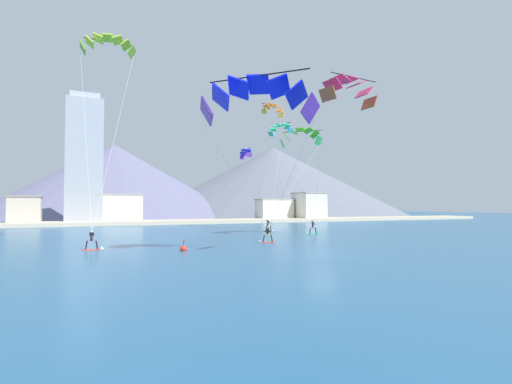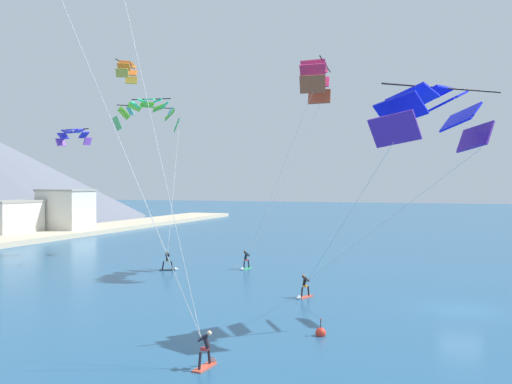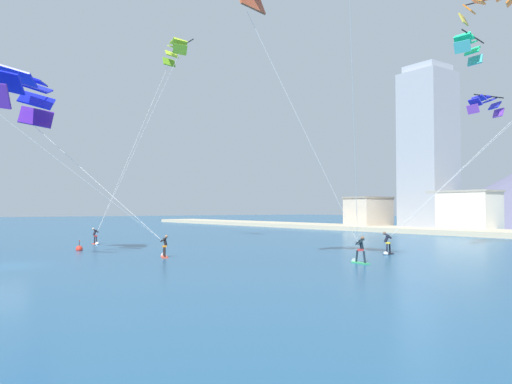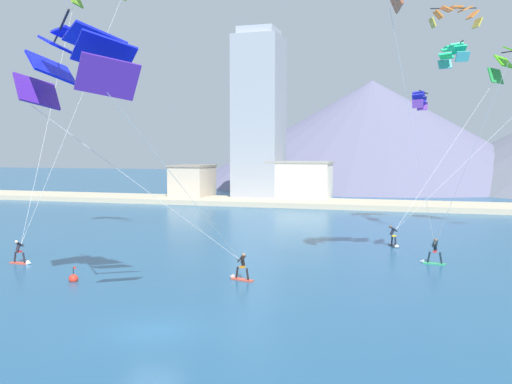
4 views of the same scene
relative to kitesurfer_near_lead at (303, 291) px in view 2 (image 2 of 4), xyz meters
The scene contains 14 objects.
ground_plane 10.31m from the kitesurfer_near_lead, 92.47° to the right, with size 400.00×400.00×0.00m, color #23567F.
kitesurfer_near_lead is the anchor object (origin of this frame).
kitesurfer_near_trail 15.77m from the kitesurfer_near_lead, behind, with size 1.77×0.62×1.72m.
kitesurfer_mid_center 13.89m from the kitesurfer_near_lead, 37.43° to the left, with size 1.78×0.72×1.82m.
kitesurfer_far_left 16.83m from the kitesurfer_near_lead, 61.16° to the left, with size 1.06×1.76×1.81m.
parafoil_kite_near_lead 15.22m from the kitesurfer_near_lead, 120.09° to the right, with size 9.41×12.11×12.03m.
parafoil_kite_mid_center 21.07m from the kitesurfer_near_lead, ahead, with size 8.02×7.82×17.39m.
parafoil_kite_far_left 33.40m from the kitesurfer_near_lead, 51.23° to the left, with size 13.65×11.54×15.74m.
parafoil_kite_distant_high_outer 31.77m from the kitesurfer_near_lead, 60.15° to the left, with size 4.59×2.61×1.89m.
parafoil_kite_distant_low_drift 30.65m from the kitesurfer_near_lead, 69.90° to the left, with size 1.50×4.01×1.73m.
parafoil_kite_distant_mid_solo 27.53m from the kitesurfer_near_lead, 57.14° to the left, with size 2.48×4.68×1.77m.
race_marker_buoy 9.82m from the kitesurfer_near_lead, 159.98° to the right, with size 0.56×0.56×1.02m.
shore_building_harbour_front 61.07m from the kitesurfer_near_lead, 52.75° to the left, with size 6.47×7.28×7.03m.
shore_building_quay_east 59.50m from the kitesurfer_near_lead, 60.84° to the left, with size 9.00×4.81×5.42m.
Camera 2 is at (-37.85, 0.27, 7.97)m, focal length 40.00 mm.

